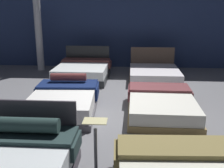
% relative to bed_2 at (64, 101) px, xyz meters
% --- Properties ---
extents(ground_plane, '(18.00, 18.00, 0.02)m').
position_rel_bed_2_xyz_m(ground_plane, '(1.08, 0.14, -0.24)').
color(ground_plane, slate).
extents(showroom_back_wall, '(18.00, 0.06, 3.50)m').
position_rel_bed_2_xyz_m(showroom_back_wall, '(1.08, 4.88, 1.52)').
color(showroom_back_wall, navy).
rests_on(showroom_back_wall, ground_plane).
extents(bed_2, '(1.56, 2.19, 0.70)m').
position_rel_bed_2_xyz_m(bed_2, '(0.00, 0.00, 0.00)').
color(bed_2, '#545258').
rests_on(bed_2, ground_plane).
extents(bed_3, '(1.50, 2.11, 0.44)m').
position_rel_bed_2_xyz_m(bed_3, '(2.18, 0.03, -0.03)').
color(bed_3, olive).
rests_on(bed_3, ground_plane).
extents(bed_4, '(1.73, 2.05, 0.96)m').
position_rel_bed_2_xyz_m(bed_4, '(-0.07, 2.88, 0.02)').
color(bed_4, black).
rests_on(bed_4, ground_plane).
extents(bed_5, '(1.62, 1.94, 0.92)m').
position_rel_bed_2_xyz_m(bed_5, '(2.25, 2.94, -0.04)').
color(bed_5, brown).
rests_on(bed_5, ground_plane).
extents(price_sign, '(0.28, 0.24, 0.98)m').
position_rel_bed_2_xyz_m(price_sign, '(1.08, -2.76, 0.15)').
color(price_sign, '#3F3F44').
rests_on(price_sign, ground_plane).
extents(support_pillar, '(0.25, 0.25, 3.50)m').
position_rel_bed_2_xyz_m(support_pillar, '(-1.88, 4.10, 1.52)').
color(support_pillar, silver).
rests_on(support_pillar, ground_plane).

